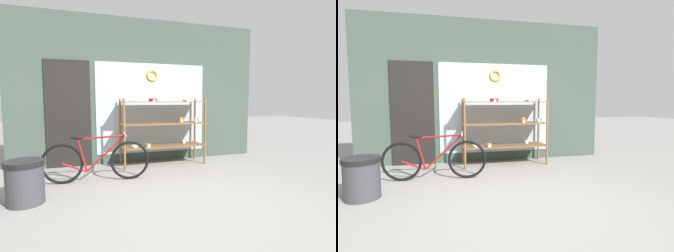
{
  "view_description": "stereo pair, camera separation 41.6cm",
  "coord_description": "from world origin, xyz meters",
  "views": [
    {
      "loc": [
        -1.28,
        -3.08,
        1.32
      ],
      "look_at": [
        0.16,
        1.23,
        0.88
      ],
      "focal_mm": 28.0,
      "sensor_mm": 36.0,
      "label": 1
    },
    {
      "loc": [
        -0.88,
        -3.19,
        1.32
      ],
      "look_at": [
        0.16,
        1.23,
        0.88
      ],
      "focal_mm": 28.0,
      "sensor_mm": 36.0,
      "label": 2
    }
  ],
  "objects": [
    {
      "name": "bicycle",
      "position": [
        -1.06,
        1.25,
        0.35
      ],
      "size": [
        1.71,
        0.46,
        0.78
      ],
      "rotation": [
        0.0,
        0.0,
        -0.08
      ],
      "color": "black",
      "rests_on": "ground_plane"
    },
    {
      "name": "storefront_facade",
      "position": [
        -0.05,
        2.45,
        1.47
      ],
      "size": [
        5.29,
        0.13,
        3.02
      ],
      "color": "#3D4C42",
      "rests_on": "ground_plane"
    },
    {
      "name": "ground_plane",
      "position": [
        0.0,
        0.0,
        0.0
      ],
      "size": [
        30.0,
        30.0,
        0.0
      ],
      "primitive_type": "plane",
      "color": "gray"
    },
    {
      "name": "display_case",
      "position": [
        0.33,
        2.04,
        0.83
      ],
      "size": [
        1.71,
        0.55,
        1.36
      ],
      "color": "brown",
      "rests_on": "ground_plane"
    },
    {
      "name": "trash_bin",
      "position": [
        -1.98,
        0.59,
        0.31
      ],
      "size": [
        0.48,
        0.48,
        0.56
      ],
      "color": "#38383D",
      "rests_on": "ground_plane"
    }
  ]
}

